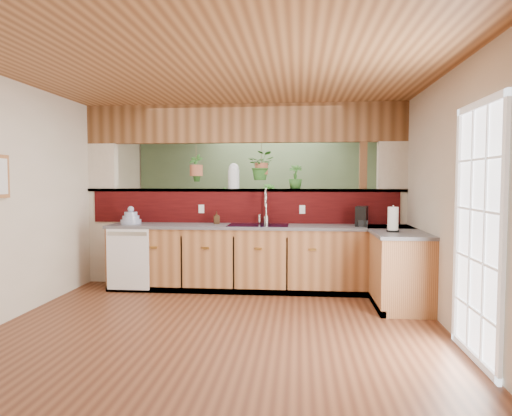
# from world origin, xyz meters

# --- Properties ---
(ground) EXTENTS (4.60, 7.00, 0.01)m
(ground) POSITION_xyz_m (0.00, 0.00, 0.00)
(ground) COLOR #5B301C
(ground) RESTS_ON ground
(ceiling) EXTENTS (4.60, 7.00, 0.01)m
(ceiling) POSITION_xyz_m (0.00, 0.00, 2.60)
(ceiling) COLOR brown
(ceiling) RESTS_ON ground
(wall_back) EXTENTS (4.60, 0.02, 2.60)m
(wall_back) POSITION_xyz_m (0.00, 3.50, 1.30)
(wall_back) COLOR beige
(wall_back) RESTS_ON ground
(wall_front) EXTENTS (4.60, 0.02, 2.60)m
(wall_front) POSITION_xyz_m (0.00, -3.50, 1.30)
(wall_front) COLOR beige
(wall_front) RESTS_ON ground
(wall_left) EXTENTS (0.02, 7.00, 2.60)m
(wall_left) POSITION_xyz_m (-2.30, 0.00, 1.30)
(wall_left) COLOR beige
(wall_left) RESTS_ON ground
(wall_right) EXTENTS (0.02, 7.00, 2.60)m
(wall_right) POSITION_xyz_m (2.30, 0.00, 1.30)
(wall_right) COLOR beige
(wall_right) RESTS_ON ground
(pass_through_partition) EXTENTS (4.60, 0.21, 2.60)m
(pass_through_partition) POSITION_xyz_m (0.03, 1.35, 1.19)
(pass_through_partition) COLOR beige
(pass_through_partition) RESTS_ON ground
(pass_through_ledge) EXTENTS (4.60, 0.21, 0.04)m
(pass_through_ledge) POSITION_xyz_m (0.00, 1.35, 1.37)
(pass_through_ledge) COLOR brown
(pass_through_ledge) RESTS_ON ground
(header_beam) EXTENTS (4.60, 0.15, 0.55)m
(header_beam) POSITION_xyz_m (0.00, 1.35, 2.33)
(header_beam) COLOR brown
(header_beam) RESTS_ON ground
(sage_backwall) EXTENTS (4.55, 0.02, 2.55)m
(sage_backwall) POSITION_xyz_m (0.00, 3.48, 1.30)
(sage_backwall) COLOR #546D4A
(sage_backwall) RESTS_ON ground
(countertop) EXTENTS (4.14, 1.52, 0.90)m
(countertop) POSITION_xyz_m (0.84, 0.87, 0.45)
(countertop) COLOR #925B32
(countertop) RESTS_ON ground
(dishwasher) EXTENTS (0.58, 0.03, 0.82)m
(dishwasher) POSITION_xyz_m (-1.48, 0.66, 0.46)
(dishwasher) COLOR white
(dishwasher) RESTS_ON ground
(navy_sink) EXTENTS (0.82, 0.50, 0.18)m
(navy_sink) POSITION_xyz_m (0.25, 0.98, 0.82)
(navy_sink) COLOR black
(navy_sink) RESTS_ON countertop
(french_door) EXTENTS (0.06, 1.02, 2.16)m
(french_door) POSITION_xyz_m (2.27, -1.30, 1.05)
(french_door) COLOR white
(french_door) RESTS_ON ground
(faucet) EXTENTS (0.22, 0.22, 0.51)m
(faucet) POSITION_xyz_m (0.34, 1.13, 1.17)
(faucet) COLOR #B7B7B2
(faucet) RESTS_ON countertop
(dish_stack) EXTENTS (0.28, 0.28, 0.25)m
(dish_stack) POSITION_xyz_m (-1.55, 0.98, 0.98)
(dish_stack) COLOR #919BBB
(dish_stack) RESTS_ON countertop
(soap_dispenser) EXTENTS (0.10, 0.10, 0.18)m
(soap_dispenser) POSITION_xyz_m (-0.35, 1.09, 0.99)
(soap_dispenser) COLOR #3A2615
(soap_dispenser) RESTS_ON countertop
(coffee_maker) EXTENTS (0.14, 0.24, 0.27)m
(coffee_maker) POSITION_xyz_m (1.64, 0.94, 1.02)
(coffee_maker) COLOR black
(coffee_maker) RESTS_ON countertop
(paper_towel) EXTENTS (0.15, 0.15, 0.32)m
(paper_towel) POSITION_xyz_m (1.91, 0.30, 1.04)
(paper_towel) COLOR black
(paper_towel) RESTS_ON countertop
(glass_jar) EXTENTS (0.17, 0.17, 0.37)m
(glass_jar) POSITION_xyz_m (-0.14, 1.35, 1.57)
(glass_jar) COLOR silver
(glass_jar) RESTS_ON pass_through_ledge
(ledge_plant_right) EXTENTS (0.20, 0.20, 0.34)m
(ledge_plant_right) POSITION_xyz_m (0.75, 1.35, 1.56)
(ledge_plant_right) COLOR #285C20
(ledge_plant_right) RESTS_ON pass_through_ledge
(hanging_plant_a) EXTENTS (0.25, 0.21, 0.52)m
(hanging_plant_a) POSITION_xyz_m (-0.69, 1.35, 1.82)
(hanging_plant_a) COLOR brown
(hanging_plant_a) RESTS_ON header_beam
(hanging_plant_b) EXTENTS (0.38, 0.33, 0.53)m
(hanging_plant_b) POSITION_xyz_m (0.26, 1.35, 1.90)
(hanging_plant_b) COLOR brown
(hanging_plant_b) RESTS_ON header_beam
(shelving_console) EXTENTS (1.50, 0.86, 0.97)m
(shelving_console) POSITION_xyz_m (-0.10, 3.25, 0.50)
(shelving_console) COLOR black
(shelving_console) RESTS_ON ground
(shelf_plant_a) EXTENTS (0.23, 0.18, 0.40)m
(shelf_plant_a) POSITION_xyz_m (-0.61, 3.25, 1.18)
(shelf_plant_a) COLOR #285C20
(shelf_plant_a) RESTS_ON shelving_console
(shelf_plant_b) EXTENTS (0.34, 0.34, 0.46)m
(shelf_plant_b) POSITION_xyz_m (0.24, 3.25, 1.22)
(shelf_plant_b) COLOR #285C20
(shelf_plant_b) RESTS_ON shelving_console
(floor_plant) EXTENTS (0.80, 0.71, 0.81)m
(floor_plant) POSITION_xyz_m (1.02, 2.45, 0.40)
(floor_plant) COLOR #285C20
(floor_plant) RESTS_ON ground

